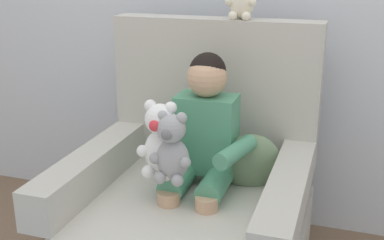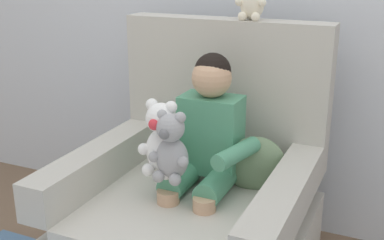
{
  "view_description": "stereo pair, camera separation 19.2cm",
  "coord_description": "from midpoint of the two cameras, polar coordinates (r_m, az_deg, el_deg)",
  "views": [
    {
      "loc": [
        0.6,
        -1.78,
        1.39
      ],
      "look_at": [
        0.04,
        -0.05,
        0.78
      ],
      "focal_mm": 45.9,
      "sensor_mm": 36.0,
      "label": 1
    },
    {
      "loc": [
        0.78,
        -1.71,
        1.39
      ],
      "look_at": [
        0.04,
        -0.05,
        0.78
      ],
      "focal_mm": 45.9,
      "sensor_mm": 36.0,
      "label": 2
    }
  ],
  "objects": [
    {
      "name": "plush_white",
      "position": [
        1.97,
        -0.78,
        -2.39
      ],
      "size": [
        0.19,
        0.15,
        0.31
      ],
      "rotation": [
        0.0,
        0.0,
        -0.23
      ],
      "color": "white",
      "rests_on": "armchair"
    },
    {
      "name": "armchair",
      "position": [
        2.21,
        2.9,
        -10.26
      ],
      "size": [
        0.98,
        0.98,
        1.12
      ],
      "color": "#BCB7AD",
      "rests_on": "ground"
    },
    {
      "name": "throw_pillow",
      "position": [
        2.16,
        9.92,
        -5.22
      ],
      "size": [
        0.28,
        0.19,
        0.26
      ],
      "primitive_type": "ellipsoid",
      "rotation": [
        0.0,
        0.0,
        0.29
      ],
      "color": "slate",
      "rests_on": "armchair"
    },
    {
      "name": "seated_child",
      "position": [
        2.08,
        4.16,
        -2.6
      ],
      "size": [
        0.45,
        0.39,
        0.82
      ],
      "rotation": [
        0.0,
        0.0,
        -0.14
      ],
      "color": "#4C9370",
      "rests_on": "armchair"
    },
    {
      "name": "plush_grey",
      "position": [
        1.92,
        0.4,
        -3.37
      ],
      "size": [
        0.17,
        0.14,
        0.29
      ],
      "rotation": [
        0.0,
        0.0,
        -0.12
      ],
      "color": "#9E9EA3",
      "rests_on": "armchair"
    }
  ]
}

